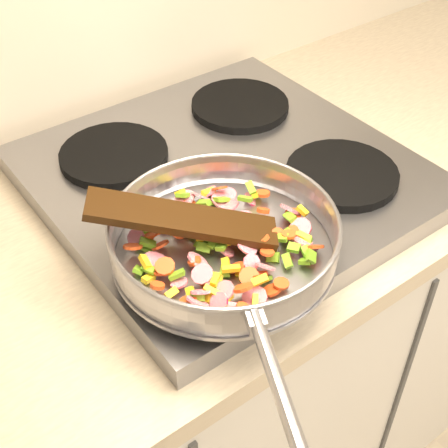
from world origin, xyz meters
TOP-DOWN VIEW (x-y plane):
  - base_cabinet at (0.00, 1.67)m, footprint 3.00×0.65m
  - cooktop at (-0.70, 1.67)m, footprint 0.60×0.60m
  - grate_fl at (-0.84, 1.52)m, footprint 0.19×0.19m
  - grate_fr at (-0.56, 1.52)m, footprint 0.19×0.19m
  - grate_bl at (-0.84, 1.81)m, footprint 0.19×0.19m
  - grate_br at (-0.56, 1.81)m, footprint 0.19×0.19m
  - saute_pan at (-0.84, 1.48)m, footprint 0.37×0.51m
  - vegetable_heap at (-0.84, 1.49)m, footprint 0.27×0.27m
  - wooden_spatula at (-0.88, 1.53)m, footprint 0.25×0.20m

SIDE VIEW (x-z plane):
  - base_cabinet at x=0.00m, z-range 0.00..0.86m
  - cooktop at x=-0.70m, z-range 0.90..0.94m
  - grate_fl at x=-0.84m, z-range 0.94..0.96m
  - grate_fr at x=-0.56m, z-range 0.94..0.96m
  - grate_bl at x=-0.84m, z-range 0.94..0.96m
  - grate_br at x=-0.56m, z-range 0.94..0.96m
  - vegetable_heap at x=-0.84m, z-range 0.95..1.00m
  - saute_pan at x=-0.84m, z-range 0.96..1.02m
  - wooden_spatula at x=-0.88m, z-range 0.97..1.05m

